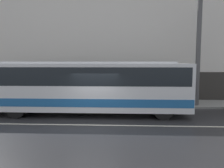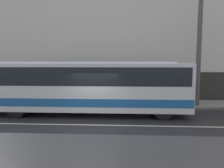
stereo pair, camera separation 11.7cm
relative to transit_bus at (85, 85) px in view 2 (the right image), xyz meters
The scene contains 7 objects.
ground_plane 3.00m from the transit_bus, 71.07° to the right, with size 60.00×60.00×0.00m, color #262628.
sidewalk 3.60m from the transit_bus, 75.69° to the left, with size 60.00×2.75×0.14m.
building_facade 5.39m from the transit_bus, 80.30° to the left, with size 60.00×0.35×9.25m.
lane_stripe 2.99m from the transit_bus, 71.07° to the right, with size 54.00×0.14×0.01m.
transit_bus is the anchor object (origin of this frame).
utility_pole_near 8.05m from the transit_bus, 17.55° to the left, with size 0.31×0.31×8.03m.
pedestrian_waiting 5.42m from the transit_bus, 139.24° to the left, with size 0.36×0.36×1.60m.
Camera 2 is at (1.56, -10.43, 3.13)m, focal length 35.00 mm.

